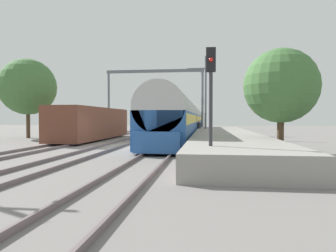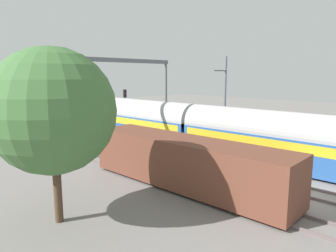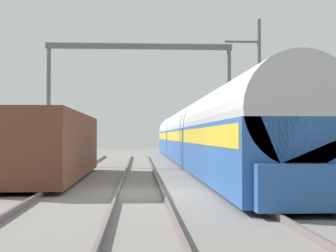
# 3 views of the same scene
# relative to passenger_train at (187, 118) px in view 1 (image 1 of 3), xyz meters

# --- Properties ---
(ground) EXTENTS (120.00, 120.00, 0.00)m
(ground) POSITION_rel_passenger_train_xyz_m (-3.80, -19.00, -1.97)
(ground) COLOR slate
(track_far_west) EXTENTS (1.52, 60.00, 0.16)m
(track_far_west) POSITION_rel_passenger_train_xyz_m (-7.61, -19.00, -1.89)
(track_far_west) COLOR #6A5B5D
(track_far_west) RESTS_ON ground
(track_west) EXTENTS (1.52, 60.00, 0.16)m
(track_west) POSITION_rel_passenger_train_xyz_m (-3.80, -19.00, -1.89)
(track_west) COLOR #6A5B5D
(track_west) RESTS_ON ground
(track_east) EXTENTS (1.52, 60.00, 0.16)m
(track_east) POSITION_rel_passenger_train_xyz_m (0.00, -19.00, -1.89)
(track_east) COLOR #6A5B5D
(track_east) RESTS_ON ground
(platform) EXTENTS (4.40, 28.00, 0.90)m
(platform) POSITION_rel_passenger_train_xyz_m (3.82, -17.00, -1.52)
(platform) COLOR gray
(platform) RESTS_ON ground
(passenger_train) EXTENTS (2.93, 49.20, 3.82)m
(passenger_train) POSITION_rel_passenger_train_xyz_m (0.00, 0.00, 0.00)
(passenger_train) COLOR #28569E
(passenger_train) RESTS_ON ground
(freight_car) EXTENTS (2.80, 13.00, 2.70)m
(freight_car) POSITION_rel_passenger_train_xyz_m (-7.61, -13.52, -0.50)
(freight_car) COLOR brown
(freight_car) RESTS_ON ground
(person_crossing) EXTENTS (0.39, 0.46, 1.73)m
(person_crossing) POSITION_rel_passenger_train_xyz_m (1.73, -8.62, -0.94)
(person_crossing) COLOR #2F2F2F
(person_crossing) RESTS_ON ground
(railway_signal_near) EXTENTS (0.36, 0.30, 4.57)m
(railway_signal_near) POSITION_rel_passenger_train_xyz_m (2.65, -28.22, 0.98)
(railway_signal_near) COLOR #2D2D33
(railway_signal_near) RESTS_ON ground
(railway_signal_far) EXTENTS (0.36, 0.30, 4.76)m
(railway_signal_far) POSITION_rel_passenger_train_xyz_m (1.92, 3.34, 1.09)
(railway_signal_far) COLOR #2D2D33
(railway_signal_far) RESTS_ON ground
(catenary_gantry) EXTENTS (12.01, 0.28, 7.86)m
(catenary_gantry) POSITION_rel_passenger_train_xyz_m (-3.80, -3.01, 3.62)
(catenary_gantry) COLOR slate
(catenary_gantry) RESTS_ON ground
(catenary_pole_east_mid) EXTENTS (1.90, 0.20, 8.00)m
(catenary_pole_east_mid) POSITION_rel_passenger_train_xyz_m (2.35, -9.74, 2.18)
(catenary_pole_east_mid) COLOR slate
(catenary_pole_east_mid) RESTS_ON ground
(tree_west_background) EXTENTS (5.40, 5.40, 7.68)m
(tree_west_background) POSITION_rel_passenger_train_xyz_m (-14.74, -12.08, 3.00)
(tree_west_background) COLOR #4C3826
(tree_west_background) RESTS_ON ground
(tree_east_background) EXTENTS (4.00, 4.00, 5.69)m
(tree_east_background) POSITION_rel_passenger_train_xyz_m (6.47, -22.64, 1.70)
(tree_east_background) COLOR #4C3826
(tree_east_background) RESTS_ON ground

